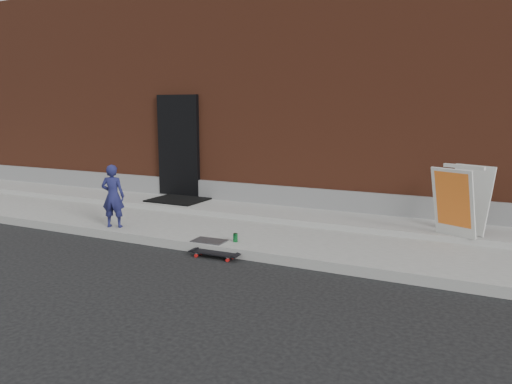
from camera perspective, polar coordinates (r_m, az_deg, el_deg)
The scene contains 10 objects.
ground at distance 7.80m, azimuth -5.26°, elevation -7.16°, with size 80.00×80.00×0.00m, color black.
sidewalk at distance 9.05m, azimuth -0.31°, elevation -4.25°, with size 20.00×3.00×0.15m, color gray.
apron at distance 9.81m, azimuth 2.03°, elevation -2.41°, with size 20.00×1.20×0.10m, color gray.
building at distance 13.92m, azimuth 9.96°, elevation 10.54°, with size 20.00×8.10×5.00m.
child at distance 9.12m, azimuth -16.03°, elevation -0.45°, with size 0.41×0.27×1.12m, color #1B1D4D.
skateboard at distance 7.61m, azimuth -4.78°, elevation -7.02°, with size 0.78×0.22×0.09m.
pizza_sign at distance 8.48m, azimuth 22.36°, elevation -0.88°, with size 0.94×1.00×1.11m.
soda_can at distance 7.92m, azimuth -2.37°, elevation -5.23°, with size 0.07×0.07×0.14m, color #177533.
doormat at distance 10.96m, azimuth -8.93°, elevation -0.89°, with size 1.16×0.94×0.03m, color black.
utility_plate at distance 7.99m, azimuth -5.36°, elevation -5.57°, with size 0.52×0.33×0.02m, color #4B4B4F.
Camera 1 is at (3.91, -6.36, 2.25)m, focal length 35.00 mm.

